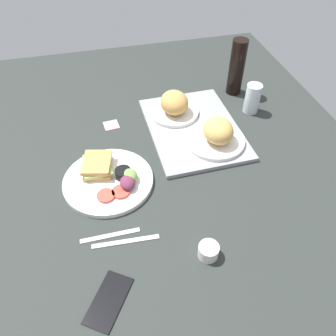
{
  "coord_description": "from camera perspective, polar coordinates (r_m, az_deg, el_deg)",
  "views": [
    {
      "loc": [
        75.84,
        -15.29,
        81.53
      ],
      "look_at": [
        2.0,
        3.0,
        4.0
      ],
      "focal_mm": 35.82,
      "sensor_mm": 36.0,
      "label": 1
    }
  ],
  "objects": [
    {
      "name": "ground_plane",
      "position": [
        1.13,
        -1.71,
        -1.51
      ],
      "size": [
        190.0,
        150.0,
        3.0
      ],
      "primitive_type": "cube",
      "color": "#282D2B"
    },
    {
      "name": "bread_plate_far",
      "position": [
        1.2,
        8.31,
        5.72
      ],
      "size": [
        21.74,
        21.74,
        9.78
      ],
      "color": "white",
      "rests_on": "serving_tray"
    },
    {
      "name": "soda_bottle",
      "position": [
        1.48,
        11.62,
        16.43
      ],
      "size": [
        6.4,
        6.4,
        23.53
      ],
      "primitive_type": "cylinder",
      "color": "black",
      "rests_on": "ground_plane"
    },
    {
      "name": "bread_plate_near",
      "position": [
        1.32,
        1.06,
        10.58
      ],
      "size": [
        19.42,
        19.42,
        9.85
      ],
      "color": "white",
      "rests_on": "serving_tray"
    },
    {
      "name": "sticky_note",
      "position": [
        1.34,
        -9.65,
        7.25
      ],
      "size": [
        6.13,
        6.13,
        0.12
      ],
      "primitive_type": "cube",
      "rotation": [
        0.0,
        0.0,
        0.1
      ],
      "color": "pink",
      "rests_on": "ground_plane"
    },
    {
      "name": "fork",
      "position": [
        0.98,
        -9.82,
        -11.22
      ],
      "size": [
        1.43,
        17.0,
        0.5
      ],
      "primitive_type": "cube",
      "rotation": [
        0.0,
        0.0,
        1.57
      ],
      "color": "#B7B7BC",
      "rests_on": "ground_plane"
    },
    {
      "name": "espresso_cup",
      "position": [
        0.93,
        6.9,
        -13.84
      ],
      "size": [
        5.6,
        5.6,
        4.0
      ],
      "primitive_type": "cylinder",
      "color": "silver",
      "rests_on": "ground_plane"
    },
    {
      "name": "drinking_glass",
      "position": [
        1.4,
        14.17,
        11.41
      ],
      "size": [
        6.03,
        6.03,
        11.96
      ],
      "primitive_type": "cylinder",
      "color": "silver",
      "rests_on": "ground_plane"
    },
    {
      "name": "plate_with_salad",
      "position": [
        1.1,
        -9.97,
        -1.77
      ],
      "size": [
        29.19,
        29.19,
        5.4
      ],
      "color": "white",
      "rests_on": "ground_plane"
    },
    {
      "name": "serving_tray",
      "position": [
        1.29,
        4.29,
        6.76
      ],
      "size": [
        45.68,
        33.93,
        1.6
      ],
      "primitive_type": "cube",
      "rotation": [
        0.0,
        0.0,
        0.02
      ],
      "color": "gray",
      "rests_on": "ground_plane"
    },
    {
      "name": "cell_phone",
      "position": [
        0.89,
        -10.09,
        -21.27
      ],
      "size": [
        15.97,
        14.0,
        0.8
      ],
      "primitive_type": "cube",
      "rotation": [
        0.0,
        0.0,
        -0.59
      ],
      "color": "black",
      "rests_on": "ground_plane"
    },
    {
      "name": "knife",
      "position": [
        0.97,
        -7.21,
        -12.26
      ],
      "size": [
        2.56,
        19.05,
        0.5
      ],
      "primitive_type": "cube",
      "rotation": [
        0.0,
        0.0,
        1.51
      ],
      "color": "#B7B7BC",
      "rests_on": "ground_plane"
    }
  ]
}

